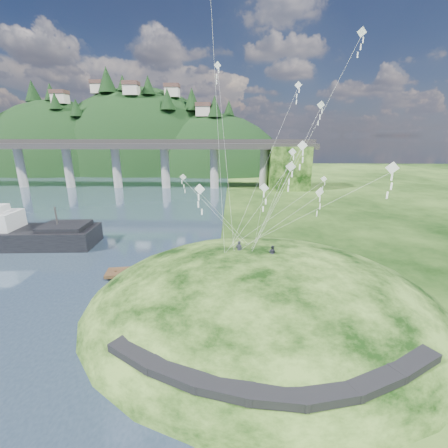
{
  "coord_description": "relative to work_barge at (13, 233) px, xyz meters",
  "views": [
    {
      "loc": [
        4.94,
        -24.67,
        16.07
      ],
      "look_at": [
        4.0,
        6.0,
        7.0
      ],
      "focal_mm": 24.0,
      "sensor_mm": 36.0,
      "label": 1
    }
  ],
  "objects": [
    {
      "name": "work_barge",
      "position": [
        0.0,
        0.0,
        0.0
      ],
      "size": [
        23.72,
        7.73,
        8.19
      ],
      "color": "black",
      "rests_on": "ground"
    },
    {
      "name": "kite_flyers",
      "position": [
        35.34,
        -13.54,
        3.76
      ],
      "size": [
        4.11,
        1.64,
        1.93
      ],
      "color": "#262632",
      "rests_on": "ground"
    },
    {
      "name": "grass_hill",
      "position": [
        36.02,
        -14.91,
        -3.55
      ],
      "size": [
        36.0,
        32.0,
        13.0
      ],
      "color": "black",
      "rests_on": "ground"
    },
    {
      "name": "kite_swarm",
      "position": [
        37.52,
        -14.11,
        14.15
      ],
      "size": [
        16.91,
        15.86,
        17.53
      ],
      "color": "white",
      "rests_on": "ground"
    },
    {
      "name": "wooden_dock",
      "position": [
        25.6,
        -8.62,
        -1.57
      ],
      "size": [
        15.44,
        4.83,
        1.09
      ],
      "color": "#3E2919",
      "rests_on": "ground"
    },
    {
      "name": "ground",
      "position": [
        28.02,
        -16.91,
        -2.05
      ],
      "size": [
        320.0,
        320.0,
        0.0
      ],
      "primitive_type": "plane",
      "color": "black",
      "rests_on": "ground"
    },
    {
      "name": "far_ridge",
      "position": [
        -15.56,
        105.26,
        -9.49
      ],
      "size": [
        153.0,
        70.0,
        94.5
      ],
      "color": "black",
      "rests_on": "ground"
    },
    {
      "name": "footpath",
      "position": [
        35.48,
        -26.66,
        0.03
      ],
      "size": [
        22.29,
        5.84,
        0.83
      ],
      "color": "black",
      "rests_on": "ground"
    },
    {
      "name": "bridge",
      "position": [
        1.56,
        53.15,
        7.65
      ],
      "size": [
        160.0,
        11.0,
        15.0
      ],
      "color": "#2D2B2B",
      "rests_on": "ground"
    }
  ]
}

